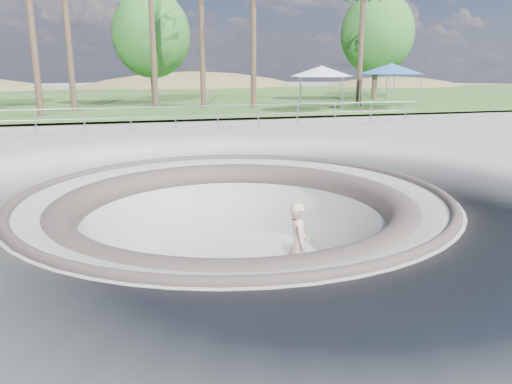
% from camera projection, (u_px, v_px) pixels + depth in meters
% --- Properties ---
extents(ground, '(180.00, 180.00, 0.00)m').
position_uv_depth(ground, '(234.00, 195.00, 11.96)').
color(ground, gray).
rests_on(ground, ground).
extents(skate_bowl, '(14.00, 14.00, 4.10)m').
position_uv_depth(skate_bowl, '(235.00, 266.00, 12.42)').
color(skate_bowl, gray).
rests_on(skate_bowl, ground).
extents(grass_strip, '(180.00, 36.00, 0.12)m').
position_uv_depth(grass_strip, '(147.00, 98.00, 43.67)').
color(grass_strip, '#315A24').
rests_on(grass_strip, ground).
extents(distant_hills, '(103.20, 45.00, 28.60)m').
position_uv_depth(distant_hills, '(167.00, 141.00, 68.07)').
color(distant_hills, olive).
rests_on(distant_hills, ground).
extents(safety_railing, '(25.00, 0.06, 1.03)m').
position_uv_depth(safety_railing, '(175.00, 117.00, 23.00)').
color(safety_railing, gray).
rests_on(safety_railing, ground).
extents(skateboard, '(0.80, 0.32, 0.08)m').
position_uv_depth(skateboard, '(298.00, 285.00, 11.33)').
color(skateboard, olive).
rests_on(skateboard, ground).
extents(skater, '(0.59, 0.78, 1.92)m').
position_uv_depth(skater, '(298.00, 245.00, 11.09)').
color(skater, beige).
rests_on(skater, skateboard).
extents(canopy_white, '(4.99, 4.99, 2.71)m').
position_uv_depth(canopy_white, '(322.00, 71.00, 30.63)').
color(canopy_white, gray).
rests_on(canopy_white, ground).
extents(canopy_blue, '(5.28, 5.28, 2.87)m').
position_uv_depth(canopy_blue, '(391.00, 69.00, 31.95)').
color(canopy_blue, gray).
rests_on(canopy_blue, ground).
extents(bushy_tree_mid, '(5.52, 5.02, 7.96)m').
position_uv_depth(bushy_tree_mid, '(151.00, 35.00, 35.39)').
color(bushy_tree_mid, brown).
rests_on(bushy_tree_mid, ground).
extents(bushy_tree_right, '(5.91, 5.38, 8.53)m').
position_uv_depth(bushy_tree_right, '(377.00, 34.00, 39.72)').
color(bushy_tree_right, brown).
rests_on(bushy_tree_right, ground).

